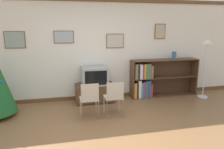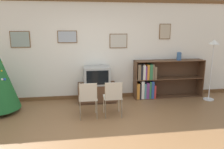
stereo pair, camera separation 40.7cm
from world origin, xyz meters
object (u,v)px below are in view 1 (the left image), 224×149
at_px(tv_console, 95,93).
at_px(folding_chair_right, 114,96).
at_px(bookshelf, 151,79).
at_px(vase, 174,55).
at_px(standing_lamp, 207,53).
at_px(television, 95,76).
at_px(folding_chair_left, 90,98).

distance_m(tv_console, folding_chair_right, 1.13).
relative_size(tv_console, bookshelf, 0.51).
distance_m(tv_console, bookshelf, 1.67).
height_order(tv_console, vase, vase).
relative_size(bookshelf, standing_lamp, 1.20).
distance_m(television, standing_lamp, 3.12).
relative_size(tv_console, standing_lamp, 0.61).
height_order(tv_console, folding_chair_right, folding_chair_right).
bearing_deg(folding_chair_right, television, 104.34).
height_order(television, folding_chair_left, television).
bearing_deg(standing_lamp, folding_chair_right, -164.78).
xyz_separation_m(folding_chair_right, bookshelf, (1.38, 1.17, 0.03)).
bearing_deg(standing_lamp, vase, 154.72).
xyz_separation_m(tv_console, television, (0.00, -0.00, 0.47)).
bearing_deg(television, vase, 1.35).
height_order(tv_console, standing_lamp, standing_lamp).
relative_size(television, bookshelf, 0.35).
distance_m(folding_chair_left, vase, 2.88).
height_order(television, bookshelf, bookshelf).
bearing_deg(bookshelf, tv_console, -176.65).
relative_size(television, folding_chair_left, 0.83).
height_order(tv_console, folding_chair_left, folding_chair_left).
xyz_separation_m(tv_console, vase, (2.29, 0.05, 0.93)).
relative_size(folding_chair_right, vase, 3.68).
distance_m(tv_console, television, 0.47).
relative_size(folding_chair_left, vase, 3.68).
bearing_deg(bookshelf, folding_chair_right, -139.70).
bearing_deg(folding_chair_left, folding_chair_right, 0.00).
distance_m(folding_chair_left, folding_chair_right, 0.55).
bearing_deg(folding_chair_left, vase, 23.68).
bearing_deg(folding_chair_right, standing_lamp, 15.22).
height_order(folding_chair_left, folding_chair_right, same).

